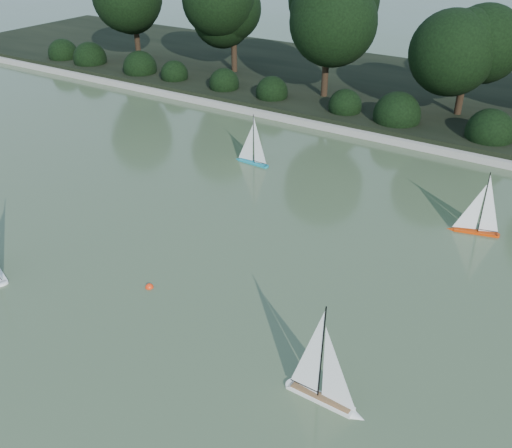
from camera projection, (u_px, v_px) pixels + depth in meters
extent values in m
plane|color=#3A4A2C|center=(177.00, 330.00, 8.57)|extent=(80.00, 80.00, 0.00)
cube|color=gray|center=(393.00, 140.00, 15.12)|extent=(40.00, 0.35, 0.18)
cube|color=black|center=(438.00, 99.00, 18.03)|extent=(40.00, 8.00, 0.30)
cylinder|color=black|center=(138.00, 48.00, 21.53)|extent=(0.20, 0.20, 1.51)
cylinder|color=black|center=(234.00, 60.00, 20.14)|extent=(0.20, 0.20, 1.37)
sphere|color=black|center=(233.00, 10.00, 19.30)|extent=(2.24, 2.24, 2.24)
cylinder|color=black|center=(325.00, 79.00, 17.55)|extent=(0.20, 0.20, 1.66)
sphere|color=black|center=(329.00, 10.00, 16.54)|extent=(2.66, 2.66, 2.66)
cylinder|color=black|center=(459.00, 102.00, 16.15)|extent=(0.20, 0.20, 1.26)
sphere|color=black|center=(469.00, 46.00, 15.37)|extent=(2.10, 2.10, 2.10)
sphere|color=black|center=(58.00, 53.00, 22.13)|extent=(1.10, 1.10, 1.10)
sphere|color=black|center=(95.00, 60.00, 21.20)|extent=(1.10, 1.10, 1.10)
sphere|color=black|center=(135.00, 67.00, 20.26)|extent=(1.10, 1.10, 1.10)
sphere|color=black|center=(179.00, 75.00, 19.33)|extent=(1.10, 1.10, 1.10)
sphere|color=black|center=(227.00, 84.00, 18.40)|extent=(1.10, 1.10, 1.10)
sphere|color=black|center=(280.00, 94.00, 17.47)|extent=(1.10, 1.10, 1.10)
sphere|color=black|center=(340.00, 105.00, 16.54)|extent=(1.10, 1.10, 1.10)
sphere|color=black|center=(406.00, 117.00, 15.61)|extent=(1.10, 1.10, 1.10)
sphere|color=black|center=(481.00, 131.00, 14.67)|extent=(1.10, 1.10, 1.10)
cylinder|color=white|center=(2.00, 282.00, 9.57)|extent=(0.14, 0.14, 0.09)
cube|color=white|center=(321.00, 397.00, 7.37)|extent=(0.92, 0.20, 0.09)
cone|color=white|center=(358.00, 415.00, 7.11)|extent=(0.19, 0.19, 0.18)
cylinder|color=white|center=(290.00, 383.00, 7.59)|extent=(0.11, 0.11, 0.09)
cube|color=olive|center=(321.00, 394.00, 7.34)|extent=(0.84, 0.15, 0.01)
cylinder|color=black|center=(321.00, 352.00, 7.02)|extent=(0.02, 0.02, 1.41)
cylinder|color=black|center=(304.00, 383.00, 7.43)|extent=(0.42, 0.02, 0.01)
cube|color=red|center=(476.00, 231.00, 11.06)|extent=(0.81, 0.35, 0.08)
cone|color=red|center=(451.00, 227.00, 11.18)|extent=(0.19, 0.19, 0.16)
cylinder|color=red|center=(497.00, 234.00, 10.95)|extent=(0.12, 0.12, 0.08)
cylinder|color=black|center=(484.00, 201.00, 10.72)|extent=(0.02, 0.02, 1.24)
cylinder|color=black|center=(488.00, 229.00, 10.96)|extent=(0.36, 0.10, 0.01)
cube|color=teal|center=(253.00, 162.00, 13.96)|extent=(0.80, 0.20, 0.08)
cone|color=teal|center=(238.00, 158.00, 14.19)|extent=(0.17, 0.17, 0.16)
cylinder|color=teal|center=(266.00, 166.00, 13.76)|extent=(0.10, 0.10, 0.08)
cylinder|color=black|center=(254.00, 137.00, 13.61)|extent=(0.02, 0.02, 1.23)
cylinder|color=black|center=(260.00, 161.00, 13.81)|extent=(0.37, 0.03, 0.01)
sphere|color=#FF330D|center=(149.00, 287.00, 9.52)|extent=(0.14, 0.14, 0.14)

